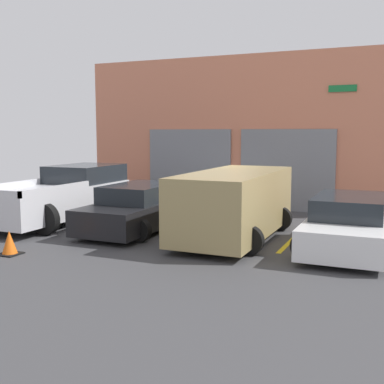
% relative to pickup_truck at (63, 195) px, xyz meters
% --- Properties ---
extents(ground_plane, '(28.00, 28.00, 0.00)m').
position_rel_pickup_truck_xyz_m(ground_plane, '(4.28, 1.76, -0.81)').
color(ground_plane, '#3D3D3F').
extents(shophouse_building, '(12.57, 0.68, 5.53)m').
position_rel_pickup_truck_xyz_m(shophouse_building, '(4.27, 5.05, 1.90)').
color(shophouse_building, '#D17A5B').
rests_on(shophouse_building, ground).
extents(pickup_truck, '(2.59, 5.26, 1.69)m').
position_rel_pickup_truck_xyz_m(pickup_truck, '(0.00, 0.00, 0.00)').
color(pickup_truck, silver).
rests_on(pickup_truck, ground).
extents(sedan_white, '(2.17, 4.45, 1.27)m').
position_rel_pickup_truck_xyz_m(sedan_white, '(8.55, -0.24, -0.22)').
color(sedan_white, white).
rests_on(sedan_white, ground).
extents(sedan_side, '(2.36, 4.85, 1.75)m').
position_rel_pickup_truck_xyz_m(sedan_side, '(5.70, -0.26, 0.13)').
color(sedan_side, '#9E8956').
rests_on(sedan_side, ground).
extents(van_right, '(2.15, 4.32, 1.29)m').
position_rel_pickup_truck_xyz_m(van_right, '(2.85, -0.24, -0.20)').
color(van_right, black).
rests_on(van_right, ground).
extents(parking_stripe_far_left, '(0.12, 2.20, 0.01)m').
position_rel_pickup_truck_xyz_m(parking_stripe_far_left, '(-1.43, -0.27, -0.81)').
color(parking_stripe_far_left, gold).
rests_on(parking_stripe_far_left, ground).
extents(parking_stripe_left, '(0.12, 2.20, 0.01)m').
position_rel_pickup_truck_xyz_m(parking_stripe_left, '(1.43, -0.27, -0.81)').
color(parking_stripe_left, gold).
rests_on(parking_stripe_left, ground).
extents(parking_stripe_centre, '(0.12, 2.20, 0.01)m').
position_rel_pickup_truck_xyz_m(parking_stripe_centre, '(4.28, -0.27, -0.81)').
color(parking_stripe_centre, gold).
rests_on(parking_stripe_centre, ground).
extents(parking_stripe_right, '(0.12, 2.20, 0.01)m').
position_rel_pickup_truck_xyz_m(parking_stripe_right, '(7.13, -0.27, -0.81)').
color(parking_stripe_right, gold).
rests_on(parking_stripe_right, ground).
extents(traffic_cone, '(0.47, 0.47, 0.55)m').
position_rel_pickup_truck_xyz_m(traffic_cone, '(1.55, -3.89, -0.56)').
color(traffic_cone, black).
rests_on(traffic_cone, ground).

